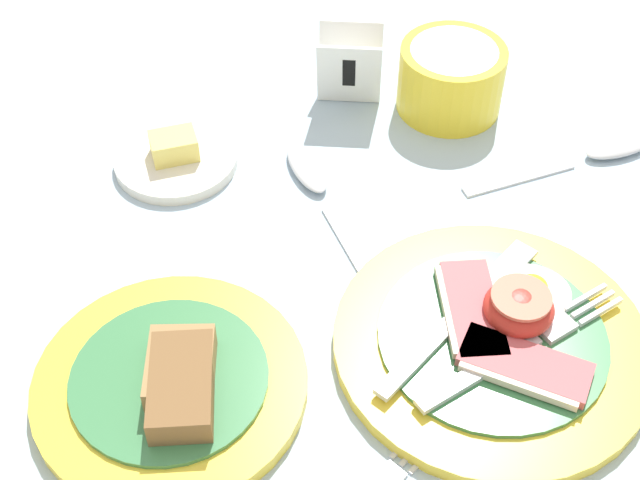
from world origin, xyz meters
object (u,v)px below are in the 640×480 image
(butter_dish, at_px, (176,157))
(teaspoon_near_cup, at_px, (594,154))
(breakfast_plate, at_px, (495,334))
(bread_plate, at_px, (172,383))
(teaspoon_by_saucer, at_px, (318,188))
(number_card, at_px, (350,67))
(sugar_cup, at_px, (451,77))

(butter_dish, xyz_separation_m, teaspoon_near_cup, (0.38, -0.03, -0.00))
(breakfast_plate, relative_size, teaspoon_near_cup, 1.22)
(bread_plate, xyz_separation_m, teaspoon_near_cup, (0.37, 0.22, -0.01))
(bread_plate, height_order, butter_dish, bread_plate)
(breakfast_plate, xyz_separation_m, teaspoon_by_saucer, (-0.11, 0.17, -0.01))
(butter_dish, bearing_deg, bread_plate, -89.27)
(number_card, height_order, teaspoon_by_saucer, number_card)
(breakfast_plate, distance_m, butter_dish, 0.33)
(sugar_cup, xyz_separation_m, number_card, (-0.09, 0.02, 0.00))
(teaspoon_by_saucer, bearing_deg, breakfast_plate, -163.42)
(teaspoon_by_saucer, bearing_deg, bread_plate, 131.77)
(bread_plate, bearing_deg, breakfast_plate, 5.40)
(number_card, xyz_separation_m, teaspoon_by_saucer, (-0.04, -0.13, -0.03))
(sugar_cup, relative_size, number_card, 1.35)
(teaspoon_by_saucer, xyz_separation_m, teaspoon_near_cup, (0.25, 0.02, 0.00))
(butter_dish, height_order, teaspoon_by_saucer, butter_dish)
(sugar_cup, relative_size, teaspoon_by_saucer, 0.52)
(number_card, relative_size, teaspoon_by_saucer, 0.39)
(sugar_cup, distance_m, butter_dish, 0.27)
(number_card, xyz_separation_m, teaspoon_near_cup, (0.21, -0.11, -0.03))
(bread_plate, height_order, teaspoon_near_cup, bread_plate)
(bread_plate, distance_m, butter_dish, 0.25)
(bread_plate, bearing_deg, number_card, 63.52)
(bread_plate, relative_size, butter_dish, 1.77)
(sugar_cup, bearing_deg, teaspoon_near_cup, -36.81)
(bread_plate, relative_size, sugar_cup, 1.97)
(teaspoon_by_saucer, height_order, teaspoon_near_cup, same)
(sugar_cup, height_order, butter_dish, sugar_cup)
(bread_plate, relative_size, teaspoon_near_cup, 1.02)
(butter_dish, xyz_separation_m, number_card, (0.17, 0.08, 0.03))
(breakfast_plate, height_order, teaspoon_by_saucer, breakfast_plate)
(number_card, bearing_deg, bread_plate, -107.00)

